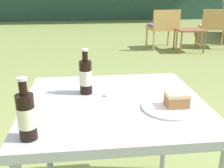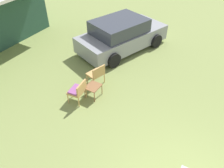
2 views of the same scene
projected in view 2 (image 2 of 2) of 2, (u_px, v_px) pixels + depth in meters
parked_car at (122, 35)px, 9.93m from camera, size 4.56×3.13×1.44m
wicker_chair_cushioned at (78, 90)px, 7.28m from camera, size 0.61×0.53×0.81m
wicker_chair_plain at (97, 73)px, 8.01m from camera, size 0.67×0.61×0.81m
garden_side_table at (93, 87)px, 7.52m from camera, size 0.52×0.45×0.45m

